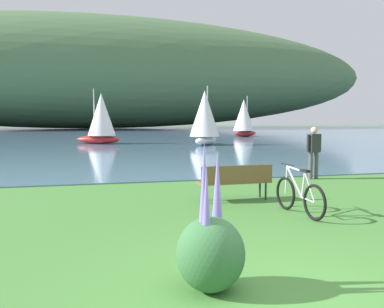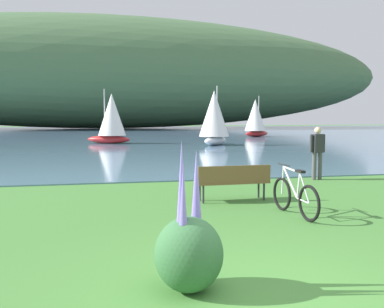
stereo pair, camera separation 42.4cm
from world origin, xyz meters
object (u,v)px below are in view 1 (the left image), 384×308
at_px(person_at_shoreline, 314,149).
at_px(sailboat_toward_hillside, 244,117).
at_px(sailboat_mid_bay, 205,117).
at_px(sailboat_nearest_to_shore, 101,118).
at_px(bicycle_leaning_near_bench, 299,196).
at_px(park_bench_near_camera, 235,179).

bearing_deg(person_at_shoreline, sailboat_toward_hillside, 73.62).
bearing_deg(sailboat_mid_bay, sailboat_nearest_to_shore, 154.78).
distance_m(bicycle_leaning_near_bench, sailboat_toward_hillside, 34.34).
xyz_separation_m(sailboat_nearest_to_shore, sailboat_mid_bay, (7.17, -3.38, 0.05)).
distance_m(bicycle_leaning_near_bench, person_at_shoreline, 5.37).
bearing_deg(sailboat_mid_bay, sailboat_toward_hillside, 57.49).
bearing_deg(sailboat_nearest_to_shore, sailboat_toward_hillside, 29.39).
bearing_deg(sailboat_nearest_to_shore, person_at_shoreline, -72.28).
height_order(bicycle_leaning_near_bench, sailboat_mid_bay, sailboat_mid_bay).
relative_size(bicycle_leaning_near_bench, sailboat_mid_bay, 0.42).
relative_size(sailboat_nearest_to_shore, sailboat_mid_bay, 0.97).
bearing_deg(sailboat_mid_bay, person_at_shoreline, -92.96).
xyz_separation_m(bicycle_leaning_near_bench, sailboat_mid_bay, (3.76, 20.87, 1.64)).
xyz_separation_m(sailboat_nearest_to_shore, sailboat_toward_hillside, (14.54, 8.19, 0.03)).
distance_m(park_bench_near_camera, sailboat_mid_bay, 19.79).
bearing_deg(park_bench_near_camera, person_at_shoreline, 37.02).
relative_size(bicycle_leaning_near_bench, sailboat_nearest_to_shore, 0.43).
distance_m(park_bench_near_camera, person_at_shoreline, 4.67).
height_order(park_bench_near_camera, sailboat_mid_bay, sailboat_mid_bay).
height_order(park_bench_near_camera, sailboat_nearest_to_shore, sailboat_nearest_to_shore).
bearing_deg(sailboat_nearest_to_shore, bicycle_leaning_near_bench, -82.01).
relative_size(sailboat_mid_bay, sailboat_toward_hillside, 1.01).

